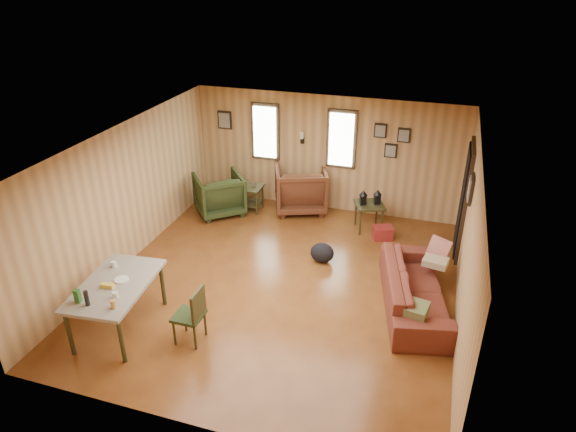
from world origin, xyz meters
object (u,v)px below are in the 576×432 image
at_px(end_table, 250,194).
at_px(recliner_green, 219,192).
at_px(sofa, 416,283).
at_px(recliner_brown, 301,186).
at_px(side_table, 370,203).
at_px(dining_table, 115,288).

bearing_deg(end_table, recliner_green, -150.61).
distance_m(sofa, recliner_brown, 3.75).
bearing_deg(recliner_brown, recliner_green, 1.93).
relative_size(recliner_green, end_table, 1.42).
height_order(recliner_green, side_table, recliner_green).
bearing_deg(recliner_brown, end_table, -1.90).
relative_size(recliner_brown, side_table, 1.25).
bearing_deg(sofa, end_table, 43.79).
distance_m(sofa, recliner_green, 4.62).
distance_m(recliner_brown, dining_table, 4.70).
distance_m(end_table, side_table, 2.52).
distance_m(side_table, dining_table, 4.97).
height_order(sofa, side_table, sofa).
bearing_deg(dining_table, end_table, 78.97).
bearing_deg(dining_table, side_table, 48.60).
xyz_separation_m(recliner_green, side_table, (3.06, 0.20, 0.11)).
relative_size(recliner_brown, recliner_green, 1.13).
bearing_deg(recliner_brown, sofa, 112.57).
height_order(sofa, end_table, sofa).
bearing_deg(recliner_green, side_table, 144.11).
xyz_separation_m(recliner_brown, dining_table, (-1.37, -4.50, 0.16)).
height_order(recliner_brown, recliner_green, recliner_brown).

